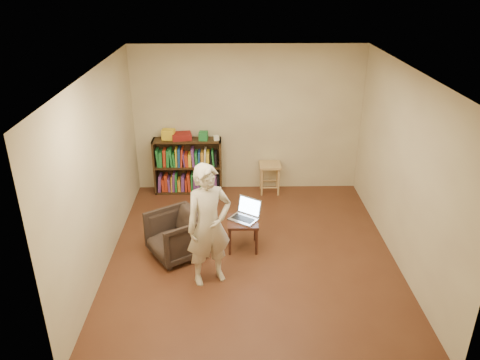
{
  "coord_description": "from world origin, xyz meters",
  "views": [
    {
      "loc": [
        -0.27,
        -5.64,
        3.76
      ],
      "look_at": [
        -0.17,
        0.35,
        1.01
      ],
      "focal_mm": 35.0,
      "sensor_mm": 36.0,
      "label": 1
    }
  ],
  "objects_px": {
    "laptop": "(246,214)",
    "side_table": "(243,225)",
    "bookshelf": "(188,169)",
    "armchair": "(176,235)",
    "person": "(209,225)",
    "stool": "(270,170)"
  },
  "relations": [
    {
      "from": "side_table",
      "to": "laptop",
      "type": "distance_m",
      "value": 0.16
    },
    {
      "from": "bookshelf",
      "to": "laptop",
      "type": "xyz_separation_m",
      "value": [
        0.98,
        -1.84,
        0.07
      ]
    },
    {
      "from": "side_table",
      "to": "laptop",
      "type": "height_order",
      "value": "laptop"
    },
    {
      "from": "side_table",
      "to": "laptop",
      "type": "relative_size",
      "value": 0.89
    },
    {
      "from": "bookshelf",
      "to": "armchair",
      "type": "distance_m",
      "value": 2.09
    },
    {
      "from": "armchair",
      "to": "stool",
      "type": "bearing_deg",
      "value": 110.67
    },
    {
      "from": "stool",
      "to": "armchair",
      "type": "height_order",
      "value": "armchair"
    },
    {
      "from": "bookshelf",
      "to": "stool",
      "type": "height_order",
      "value": "bookshelf"
    },
    {
      "from": "side_table",
      "to": "person",
      "type": "distance_m",
      "value": 0.99
    },
    {
      "from": "bookshelf",
      "to": "armchair",
      "type": "bearing_deg",
      "value": -89.86
    },
    {
      "from": "stool",
      "to": "armchair",
      "type": "bearing_deg",
      "value": -125.85
    },
    {
      "from": "stool",
      "to": "armchair",
      "type": "xyz_separation_m",
      "value": [
        -1.46,
        -2.02,
        -0.12
      ]
    },
    {
      "from": "laptop",
      "to": "side_table",
      "type": "bearing_deg",
      "value": -85.07
    },
    {
      "from": "bookshelf",
      "to": "side_table",
      "type": "distance_m",
      "value": 2.13
    },
    {
      "from": "side_table",
      "to": "person",
      "type": "bearing_deg",
      "value": -120.09
    },
    {
      "from": "bookshelf",
      "to": "armchair",
      "type": "xyz_separation_m",
      "value": [
        0.01,
        -2.09,
        -0.12
      ]
    },
    {
      "from": "side_table",
      "to": "person",
      "type": "xyz_separation_m",
      "value": [
        -0.44,
        -0.77,
        0.44
      ]
    },
    {
      "from": "stool",
      "to": "side_table",
      "type": "distance_m",
      "value": 1.92
    },
    {
      "from": "person",
      "to": "laptop",
      "type": "bearing_deg",
      "value": 36.21
    },
    {
      "from": "person",
      "to": "bookshelf",
      "type": "bearing_deg",
      "value": 76.85
    },
    {
      "from": "armchair",
      "to": "person",
      "type": "height_order",
      "value": "person"
    },
    {
      "from": "stool",
      "to": "laptop",
      "type": "height_order",
      "value": "laptop"
    }
  ]
}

